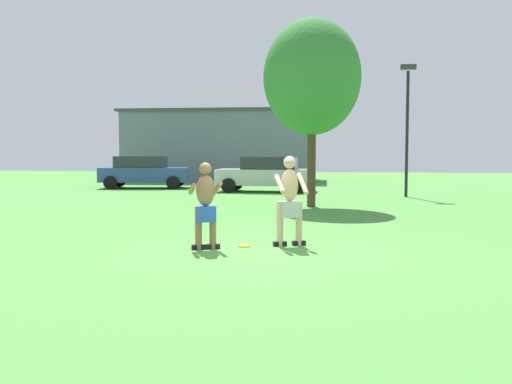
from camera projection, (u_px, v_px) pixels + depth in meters
The scene contains 9 objects.
ground_plane at pixel (262, 251), 10.62m from camera, with size 80.00×80.00×0.00m, color #4C8E3D.
player_with_cap at pixel (290, 196), 11.17m from camera, with size 0.70×0.72×1.75m.
player_in_blue at pixel (205, 204), 10.80m from camera, with size 0.73×0.71×1.63m.
frisbee at pixel (244, 246), 11.16m from camera, with size 0.26×0.26×0.03m, color yellow.
car_silver_near_post at pixel (266, 174), 26.03m from camera, with size 4.36×2.15×1.58m.
car_blue_mid_lot at pixel (144, 171), 28.59m from camera, with size 4.48×2.44×1.58m.
lamp_post at pixel (407, 115), 22.91m from camera, with size 0.60×0.24×5.24m.
outbuilding_behind_lot at pixel (222, 146), 36.13m from camera, with size 11.49×6.36×4.30m.
tree_left_field at pixel (312, 77), 18.82m from camera, with size 3.18×3.18×6.14m.
Camera 1 is at (1.13, -10.45, 1.84)m, focal length 40.64 mm.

